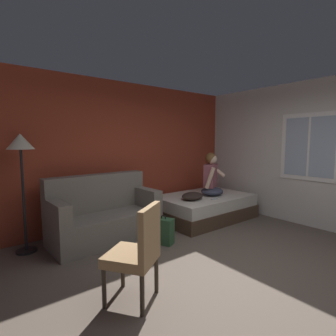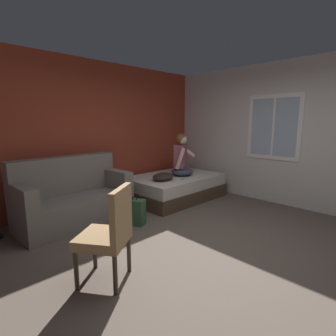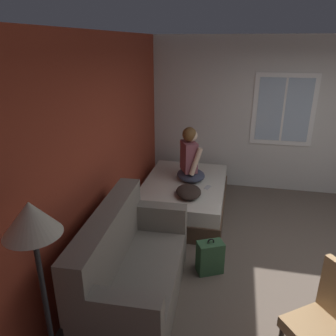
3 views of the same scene
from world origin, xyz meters
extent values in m
plane|color=brown|center=(0.00, 0.00, 0.00)|extent=(40.00, 40.00, 0.00)
cube|color=#993823|center=(0.00, 2.78, 1.35)|extent=(10.06, 0.16, 2.70)
cube|color=silver|center=(2.61, 0.00, 1.35)|extent=(0.16, 6.79, 2.70)
cube|color=white|center=(2.52, 0.40, 1.49)|extent=(0.02, 1.04, 1.24)
cube|color=#9EB2C6|center=(2.50, 0.40, 1.49)|extent=(0.01, 0.88, 1.08)
cube|color=white|center=(2.50, 0.40, 1.49)|extent=(0.01, 0.04, 1.08)
cube|color=#4C3828|center=(1.37, 1.92, 0.13)|extent=(1.93, 1.31, 0.26)
cube|color=beige|center=(1.37, 1.92, 0.37)|extent=(1.88, 1.27, 0.22)
cube|color=slate|center=(-0.75, 2.04, 0.22)|extent=(1.73, 0.87, 0.44)
cube|color=slate|center=(-0.76, 2.34, 0.74)|extent=(1.71, 0.31, 0.60)
cube|color=slate|center=(-1.51, 2.01, 0.60)|extent=(0.21, 0.81, 0.32)
cube|color=slate|center=(0.01, 2.08, 0.60)|extent=(0.21, 0.81, 0.32)
cylinder|color=#382D23|center=(-1.19, 0.68, 0.20)|extent=(0.04, 0.04, 0.40)
cylinder|color=#382D23|center=(-1.51, 0.45, 0.20)|extent=(0.04, 0.04, 0.40)
cylinder|color=#382D23|center=(-0.97, 0.36, 0.20)|extent=(0.04, 0.04, 0.40)
cylinder|color=#382D23|center=(-1.29, 0.13, 0.20)|extent=(0.04, 0.04, 0.40)
cube|color=#9E7A51|center=(-1.24, 0.40, 0.45)|extent=(0.64, 0.64, 0.10)
cube|color=#9E7A51|center=(-1.12, 0.24, 0.74)|extent=(0.41, 0.31, 0.48)
ellipsoid|color=#383D51|center=(1.51, 1.84, 0.56)|extent=(0.66, 0.62, 0.16)
cube|color=#8C4C56|center=(1.50, 1.87, 0.88)|extent=(0.38, 0.32, 0.48)
cylinder|color=beige|center=(1.34, 1.74, 0.86)|extent=(0.16, 0.23, 0.44)
cylinder|color=beige|center=(1.68, 1.87, 0.98)|extent=(0.23, 0.37, 0.29)
sphere|color=beige|center=(1.51, 1.85, 1.23)|extent=(0.21, 0.21, 0.21)
ellipsoid|color=brown|center=(1.50, 1.87, 1.24)|extent=(0.30, 0.30, 0.23)
cube|color=#2D5133|center=(-0.11, 1.36, 0.20)|extent=(0.29, 0.35, 0.40)
cube|color=#2D5133|center=(-0.01, 1.41, 0.11)|extent=(0.15, 0.24, 0.18)
torus|color=black|center=(-0.11, 1.36, 0.42)|extent=(0.05, 0.08, 0.09)
ellipsoid|color=#2D231E|center=(0.90, 1.78, 0.55)|extent=(0.55, 0.46, 0.14)
cube|color=#B7B7BC|center=(1.25, 1.54, 0.48)|extent=(0.16, 0.11, 0.01)
camera|label=1|loc=(-2.49, -1.78, 1.60)|focal=28.00mm
camera|label=2|loc=(-2.49, -1.78, 1.60)|focal=28.00mm
camera|label=3|loc=(-3.37, 1.17, 2.58)|focal=35.00mm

